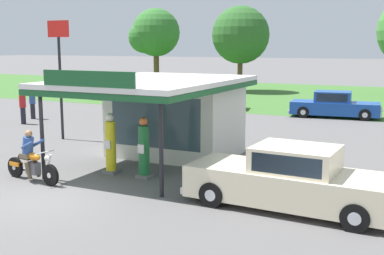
% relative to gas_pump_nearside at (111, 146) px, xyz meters
% --- Properties ---
extents(ground_plane, '(300.00, 300.00, 0.00)m').
position_rel_gas_pump_nearside_xyz_m(ground_plane, '(-0.09, -2.79, -0.90)').
color(ground_plane, '#5B5959').
extents(grass_verge_strip, '(120.00, 24.00, 0.01)m').
position_rel_gas_pump_nearside_xyz_m(grass_verge_strip, '(-0.09, 27.21, -0.89)').
color(grass_verge_strip, '#3D6B2D').
rests_on(grass_verge_strip, ground).
extents(service_station_kiosk, '(5.08, 7.09, 3.40)m').
position_rel_gas_pump_nearside_xyz_m(service_station_kiosk, '(0.62, 2.92, 0.84)').
color(service_station_kiosk, silver).
rests_on(service_station_kiosk, ground).
extents(gas_pump_nearside, '(0.44, 0.44, 1.96)m').
position_rel_gas_pump_nearside_xyz_m(gas_pump_nearside, '(0.00, 0.00, 0.00)').
color(gas_pump_nearside, slate).
rests_on(gas_pump_nearside, ground).
extents(gas_pump_offside, '(0.44, 0.44, 1.91)m').
position_rel_gas_pump_nearside_xyz_m(gas_pump_offside, '(1.25, -0.00, -0.03)').
color(gas_pump_offside, slate).
rests_on(gas_pump_offside, ground).
extents(motorcycle_with_rider, '(2.30, 0.73, 1.58)m').
position_rel_gas_pump_nearside_xyz_m(motorcycle_with_rider, '(-1.63, -1.85, -0.24)').
color(motorcycle_with_rider, black).
rests_on(motorcycle_with_rider, ground).
extents(featured_classic_sedan, '(5.49, 2.14, 1.62)m').
position_rel_gas_pump_nearside_xyz_m(featured_classic_sedan, '(6.12, -0.90, -0.18)').
color(featured_classic_sedan, beige).
rests_on(featured_classic_sedan, ground).
extents(parked_car_back_row_centre_left, '(5.23, 2.28, 1.50)m').
position_rel_gas_pump_nearside_xyz_m(parked_car_back_row_centre_left, '(4.27, 15.93, -0.22)').
color(parked_car_back_row_centre_left, '#19479E').
rests_on(parked_car_back_row_centre_left, ground).
extents(parked_car_back_row_far_right, '(5.40, 2.98, 1.52)m').
position_rel_gas_pump_nearside_xyz_m(parked_car_back_row_far_right, '(-4.14, 16.38, -0.20)').
color(parked_car_back_row_far_right, red).
rests_on(parked_car_back_row_far_right, ground).
extents(parked_car_back_row_right, '(5.58, 2.20, 1.54)m').
position_rel_gas_pump_nearside_xyz_m(parked_car_back_row_right, '(-11.42, 18.23, -0.21)').
color(parked_car_back_row_right, gold).
rests_on(parked_car_back_row_right, ground).
extents(bystander_strolling_foreground, '(0.34, 0.34, 1.75)m').
position_rel_gas_pump_nearside_xyz_m(bystander_strolling_foreground, '(-10.02, 6.32, 0.03)').
color(bystander_strolling_foreground, black).
rests_on(bystander_strolling_foreground, ground).
extents(bystander_admiring_sedan, '(0.37, 0.37, 1.69)m').
position_rel_gas_pump_nearside_xyz_m(bystander_admiring_sedan, '(-10.91, 7.95, 0.01)').
color(bystander_admiring_sedan, black).
rests_on(bystander_admiring_sedan, ground).
extents(tree_oak_left, '(5.10, 5.10, 7.56)m').
position_rel_gas_pump_nearside_xyz_m(tree_oak_left, '(-6.27, 28.81, 4.10)').
color(tree_oak_left, brown).
rests_on(tree_oak_left, ground).
extents(tree_oak_distant_spare, '(4.94, 4.83, 7.80)m').
position_rel_gas_pump_nearside_xyz_m(tree_oak_distant_spare, '(-16.37, 30.82, 4.36)').
color(tree_oak_distant_spare, brown).
rests_on(tree_oak_distant_spare, ground).
extents(roadside_pole_sign, '(1.10, 0.12, 5.14)m').
position_rel_gas_pump_nearside_xyz_m(roadside_pole_sign, '(-5.34, 3.92, 2.58)').
color(roadside_pole_sign, black).
rests_on(roadside_pole_sign, ground).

